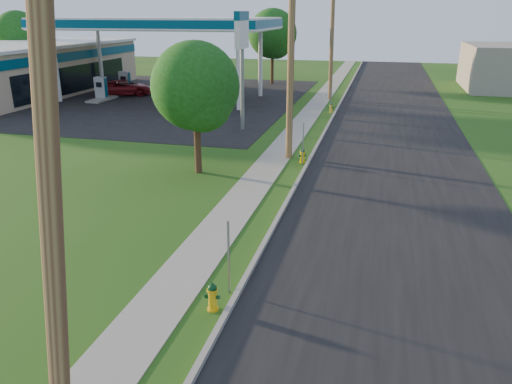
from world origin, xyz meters
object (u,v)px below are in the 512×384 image
hydrant_mid (302,156)px  price_pylon (242,37)px  utility_pole_near (48,171)px  tree_verge (197,90)px  fuel_pump_ne (206,96)px  tree_back (19,36)px  fuel_pump_sw (125,85)px  car_red (125,88)px  utility_pole_mid (291,54)px  fuel_pump_se (222,89)px  hydrant_near (213,297)px  hydrant_far (331,108)px  tree_lot (273,36)px  utility_pole_far (332,39)px  fuel_pump_nw (101,92)px  car_silver (216,92)px

hydrant_mid → price_pylon: bearing=127.0°
utility_pole_near → tree_verge: utility_pole_near is taller
fuel_pump_ne → tree_back: bearing=159.8°
fuel_pump_sw → car_red: bearing=-64.8°
utility_pole_mid → hydrant_mid: (0.80, -0.74, -4.60)m
utility_pole_mid → utility_pole_near: bearing=-90.0°
fuel_pump_ne → fuel_pump_se: (0.00, 4.00, 0.00)m
price_pylon → hydrant_near: (4.60, -19.16, -5.07)m
tree_back → hydrant_mid: bearing=-34.3°
hydrant_mid → hydrant_near: bearing=-90.5°
hydrant_near → hydrant_far: (0.07, 25.95, -0.01)m
fuel_pump_sw → tree_verge: 25.22m
utility_pole_near → tree_lot: 44.65m
utility_pole_mid → utility_pole_far: size_ratio=1.03×
tree_verge → tree_lot: (-3.13, 29.58, 0.94)m
utility_pole_near → car_red: (-17.39, 33.91, -4.14)m
fuel_pump_nw → hydrant_near: (18.60, -26.66, -0.36)m
utility_pole_far → fuel_pump_nw: (-17.90, -5.00, -4.08)m
tree_verge → hydrant_mid: (4.19, 2.67, -3.33)m
utility_pole_far → hydrant_mid: utility_pole_far is taller
fuel_pump_sw → tree_verge: (14.51, -20.41, 2.97)m
hydrant_near → hydrant_far: size_ratio=1.03×
fuel_pump_nw → tree_back: (-13.59, 8.32, 3.78)m
hydrant_near → price_pylon: bearing=103.5°
hydrant_mid → car_red: car_red is taller
hydrant_far → car_silver: bearing=163.1°
utility_pole_far → fuel_pump_nw: size_ratio=2.97×
fuel_pump_ne → hydrant_mid: fuel_pump_ne is taller
fuel_pump_ne → price_pylon: bearing=-56.3°
fuel_pump_ne → hydrant_near: fuel_pump_ne is taller
tree_verge → hydrant_mid: bearing=32.5°
fuel_pump_se → tree_verge: 21.35m
utility_pole_mid → car_red: utility_pole_mid is taller
tree_verge → hydrant_far: 16.58m
fuel_pump_se → hydrant_near: 32.13m
utility_pole_near → hydrant_mid: (0.80, 17.26, -4.45)m
tree_lot → hydrant_near: 40.71m
hydrant_near → car_red: 34.66m
fuel_pump_ne → car_red: bearing=161.1°
utility_pole_near → hydrant_far: (0.77, 30.29, -4.45)m
utility_pole_near → fuel_pump_se: bearing=104.3°
hydrant_mid → hydrant_far: 13.03m
fuel_pump_ne → fuel_pump_sw: 9.85m
fuel_pump_nw → price_pylon: 16.57m
utility_pole_mid → fuel_pump_ne: bearing=124.4°
fuel_pump_nw → tree_back: size_ratio=0.46×
utility_pole_mid → tree_back: (-31.49, 21.32, -0.46)m
utility_pole_mid → fuel_pump_nw: (-17.90, 13.00, -4.23)m
fuel_pump_ne → fuel_pump_sw: (-9.00, 4.00, 0.00)m
utility_pole_far → price_pylon: size_ratio=1.39×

